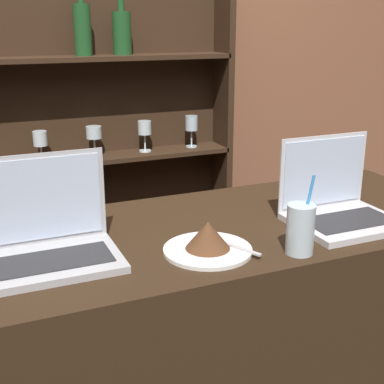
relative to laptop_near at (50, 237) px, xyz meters
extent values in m
cube|color=black|center=(0.36, 0.04, -0.55)|extent=(1.81, 0.62, 0.98)
cube|color=brown|center=(0.36, 1.17, 0.32)|extent=(7.00, 0.06, 2.70)
cube|color=#332114|center=(0.98, 1.05, -0.17)|extent=(0.03, 0.18, 1.73)
cube|color=#332114|center=(0.36, 1.13, -0.17)|extent=(1.27, 0.02, 1.73)
cube|color=#332114|center=(0.36, 1.05, -0.52)|extent=(1.23, 0.18, 0.02)
cube|color=#332114|center=(0.36, 1.05, -0.08)|extent=(1.23, 0.18, 0.02)
cube|color=#332114|center=(0.36, 1.05, 0.35)|extent=(1.23, 0.18, 0.02)
cylinder|color=silver|center=(0.13, 1.05, -0.07)|extent=(0.05, 0.05, 0.01)
cylinder|color=silver|center=(0.13, 1.05, -0.04)|extent=(0.01, 0.01, 0.06)
cylinder|color=silver|center=(0.13, 1.05, 0.03)|extent=(0.06, 0.06, 0.06)
cylinder|color=silver|center=(0.36, 1.05, -0.07)|extent=(0.06, 0.06, 0.01)
cylinder|color=silver|center=(0.36, 1.05, -0.03)|extent=(0.01, 0.01, 0.07)
cylinder|color=silver|center=(0.36, 1.05, 0.03)|extent=(0.07, 0.07, 0.05)
cylinder|color=silver|center=(0.59, 1.05, -0.07)|extent=(0.05, 0.05, 0.01)
cylinder|color=silver|center=(0.59, 1.05, -0.03)|extent=(0.01, 0.01, 0.07)
cylinder|color=silver|center=(0.59, 1.05, 0.04)|extent=(0.06, 0.06, 0.06)
cylinder|color=silver|center=(0.82, 1.05, -0.07)|extent=(0.05, 0.05, 0.01)
cylinder|color=silver|center=(0.82, 1.05, -0.03)|extent=(0.01, 0.01, 0.07)
cylinder|color=silver|center=(0.82, 1.05, 0.04)|extent=(0.06, 0.06, 0.07)
cylinder|color=#1E4C23|center=(0.33, 1.05, 0.46)|extent=(0.07, 0.07, 0.21)
cylinder|color=#1E4C23|center=(0.50, 1.05, 0.45)|extent=(0.08, 0.08, 0.18)
cylinder|color=#1E4C23|center=(0.50, 1.05, 0.56)|extent=(0.03, 0.03, 0.06)
cube|color=#ADADB2|center=(0.00, -0.04, -0.05)|extent=(0.31, 0.22, 0.02)
cube|color=#28282B|center=(0.00, -0.05, -0.04)|extent=(0.26, 0.12, 0.00)
cube|color=#ADADB2|center=(0.00, 0.07, 0.08)|extent=(0.31, 0.00, 0.23)
cube|color=silver|center=(0.00, 0.07, 0.08)|extent=(0.29, 0.01, 0.21)
cube|color=silver|center=(0.80, -0.10, -0.05)|extent=(0.30, 0.24, 0.02)
cube|color=#28282B|center=(0.80, -0.11, -0.04)|extent=(0.25, 0.13, 0.00)
cube|color=silver|center=(0.80, 0.02, 0.07)|extent=(0.30, 0.00, 0.22)
cube|color=silver|center=(0.80, 0.02, 0.07)|extent=(0.27, 0.01, 0.20)
cylinder|color=white|center=(0.37, -0.11, -0.05)|extent=(0.22, 0.22, 0.01)
cone|color=#51301C|center=(0.37, -0.11, -0.01)|extent=(0.11, 0.11, 0.07)
cube|color=#B7B7BC|center=(0.43, -0.13, -0.04)|extent=(0.08, 0.16, 0.00)
cylinder|color=silver|center=(0.57, -0.21, 0.01)|extent=(0.07, 0.07, 0.13)
cylinder|color=#338CD8|center=(0.59, -0.21, 0.04)|extent=(0.04, 0.01, 0.20)
camera|label=1|loc=(-0.15, -1.23, 0.50)|focal=50.00mm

